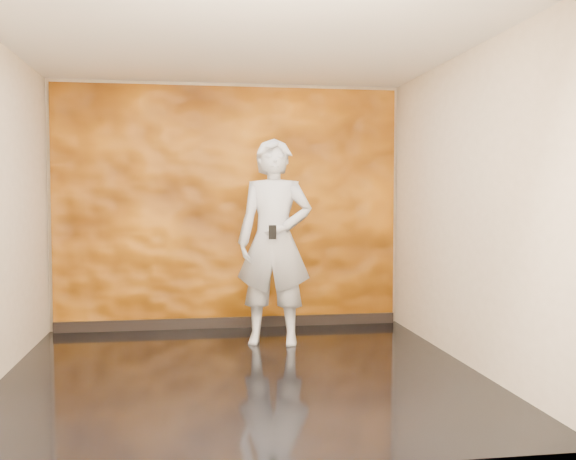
{
  "coord_description": "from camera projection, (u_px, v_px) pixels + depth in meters",
  "views": [
    {
      "loc": [
        -0.44,
        -5.4,
        1.51
      ],
      "look_at": [
        0.47,
        0.53,
        1.19
      ],
      "focal_mm": 40.0,
      "sensor_mm": 36.0,
      "label": 1
    }
  ],
  "objects": [
    {
      "name": "phone",
      "position": [
        273.0,
        232.0,
        6.25
      ],
      "size": [
        0.08,
        0.02,
        0.14
      ],
      "primitive_type": "cube",
      "rotation": [
        0.0,
        0.0,
        0.1
      ],
      "color": "black",
      "rests_on": "man"
    },
    {
      "name": "room",
      "position": [
        243.0,
        209.0,
        5.41
      ],
      "size": [
        4.02,
        4.02,
        2.81
      ],
      "color": "black",
      "rests_on": "ground"
    },
    {
      "name": "man",
      "position": [
        274.0,
        242.0,
        6.54
      ],
      "size": [
        0.86,
        0.68,
        2.09
      ],
      "primitive_type": "imported",
      "rotation": [
        0.0,
        0.0,
        -0.25
      ],
      "color": "#9499A3",
      "rests_on": "ground"
    },
    {
      "name": "feature_wall",
      "position": [
        229.0,
        208.0,
        7.34
      ],
      "size": [
        3.9,
        0.06,
        2.75
      ],
      "primitive_type": "cube",
      "color": "orange",
      "rests_on": "ground"
    },
    {
      "name": "baseboard",
      "position": [
        230.0,
        322.0,
        7.37
      ],
      "size": [
        3.9,
        0.04,
        0.12
      ],
      "primitive_type": "cube",
      "color": "black",
      "rests_on": "ground"
    }
  ]
}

